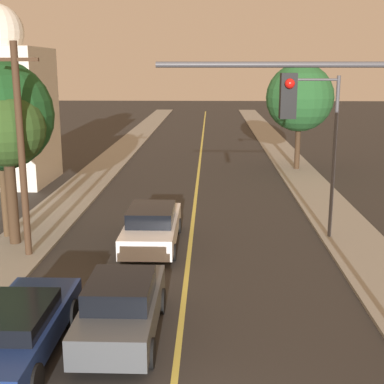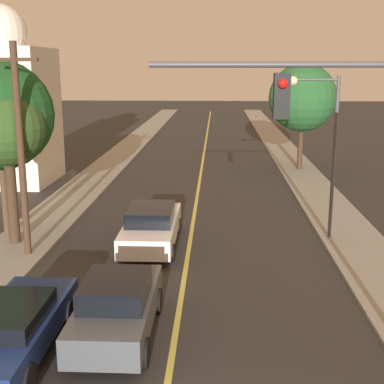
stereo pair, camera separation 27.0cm
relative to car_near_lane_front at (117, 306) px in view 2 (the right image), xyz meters
name	(u,v)px [view 2 (the right image)]	position (x,y,z in m)	size (l,w,h in m)	color
road_surface	(205,149)	(1.43, 31.50, -0.82)	(10.24, 80.00, 0.01)	#2D2B28
sidewalk_left	(128,148)	(-4.94, 31.50, -0.77)	(2.50, 80.00, 0.12)	gray
sidewalk_right	(282,149)	(7.80, 31.50, -0.77)	(2.50, 80.00, 0.12)	gray
car_near_lane_front	(117,306)	(0.00, 0.00, 0.00)	(1.90, 4.47, 1.61)	#474C51
car_near_lane_second	(151,226)	(0.00, 7.06, -0.04)	(2.00, 5.18, 1.56)	white
car_outer_lane_front	(13,328)	(-2.25, -1.07, -0.08)	(1.91, 4.99, 1.37)	navy
traffic_signal_mast	(372,161)	(5.60, -1.33, 3.96)	(5.97, 0.42, 6.82)	#47474C
streetlamp_right	(322,134)	(6.41, 8.11, 3.37)	(1.92, 0.36, 6.21)	#47474C
utility_pole_left	(20,147)	(-4.29, 5.66, 3.13)	(1.60, 0.24, 7.36)	#422D1E
tree_left_near	(7,129)	(-5.21, 6.87, 3.61)	(2.82, 2.82, 5.79)	#3D2B1C
tree_right_near	(303,98)	(7.86, 22.52, 3.89)	(4.31, 4.31, 6.77)	#3D2B1C
domed_building_left	(5,106)	(-9.76, 18.24, 3.59)	(5.15, 5.15, 10.06)	silver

